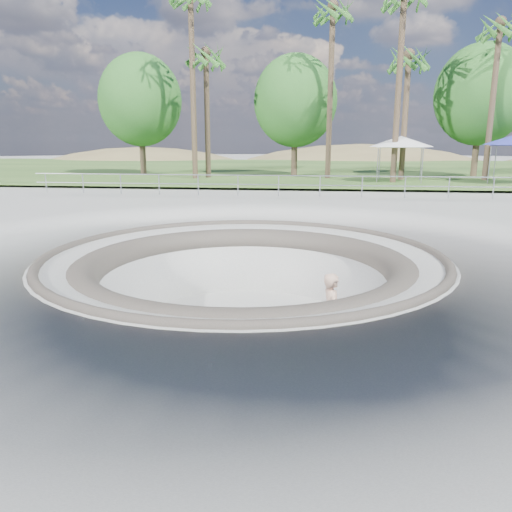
% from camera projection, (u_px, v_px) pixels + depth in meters
% --- Properties ---
extents(ground, '(180.00, 180.00, 0.00)m').
position_uv_depth(ground, '(244.00, 255.00, 12.82)').
color(ground, '#B0B0AA').
rests_on(ground, ground).
extents(skate_bowl, '(14.00, 14.00, 4.10)m').
position_uv_depth(skate_bowl, '(244.00, 322.00, 13.24)').
color(skate_bowl, '#B0B0AA').
rests_on(skate_bowl, ground).
extents(grass_strip, '(180.00, 36.00, 0.12)m').
position_uv_depth(grass_strip, '(296.00, 169.00, 45.63)').
color(grass_strip, '#2D5020').
rests_on(grass_strip, ground).
extents(distant_hills, '(103.20, 45.00, 28.60)m').
position_uv_depth(distant_hills, '(329.00, 212.00, 69.26)').
color(distant_hills, brown).
rests_on(distant_hills, ground).
extents(safety_railing, '(25.00, 0.06, 1.03)m').
position_uv_depth(safety_railing, '(279.00, 185.00, 24.26)').
color(safety_railing, gray).
rests_on(safety_railing, ground).
extents(skateboard, '(0.85, 0.56, 0.09)m').
position_uv_depth(skateboard, '(330.00, 355.00, 11.22)').
color(skateboard, brown).
rests_on(skateboard, ground).
extents(skater, '(0.61, 0.78, 1.89)m').
position_uv_depth(skater, '(332.00, 315.00, 11.00)').
color(skater, tan).
rests_on(skater, skateboard).
extents(canopy_white, '(5.45, 5.45, 2.79)m').
position_uv_depth(canopy_white, '(401.00, 142.00, 31.04)').
color(canopy_white, gray).
rests_on(canopy_white, ground).
extents(palm_a, '(2.60, 2.60, 12.62)m').
position_uv_depth(palm_a, '(191.00, 4.00, 31.45)').
color(palm_a, brown).
rests_on(palm_a, ground).
extents(palm_b, '(2.60, 2.60, 9.10)m').
position_uv_depth(palm_b, '(206.00, 60.00, 32.92)').
color(palm_b, brown).
rests_on(palm_b, ground).
extents(palm_c, '(2.60, 2.60, 11.79)m').
position_uv_depth(palm_c, '(333.00, 17.00, 31.85)').
color(palm_c, brown).
rests_on(palm_c, ground).
extents(palm_d, '(2.60, 2.60, 8.68)m').
position_uv_depth(palm_d, '(409.00, 62.00, 31.23)').
color(palm_d, brown).
rests_on(palm_d, ground).
extents(palm_e, '(2.60, 2.60, 11.80)m').
position_uv_depth(palm_e, '(404.00, 3.00, 28.50)').
color(palm_e, brown).
rests_on(palm_e, ground).
extents(palm_f, '(2.60, 2.60, 10.45)m').
position_uv_depth(palm_f, '(500.00, 32.00, 30.46)').
color(palm_f, brown).
rests_on(palm_f, ground).
extents(bushy_tree_left, '(6.13, 5.57, 8.84)m').
position_uv_depth(bushy_tree_left, '(140.00, 100.00, 36.69)').
color(bushy_tree_left, brown).
rests_on(bushy_tree_left, ground).
extents(bushy_tree_mid, '(5.98, 5.44, 8.63)m').
position_uv_depth(bushy_tree_mid, '(295.00, 101.00, 35.77)').
color(bushy_tree_mid, brown).
rests_on(bushy_tree_mid, ground).
extents(bushy_tree_right, '(6.37, 5.79, 9.18)m').
position_uv_depth(bushy_tree_right, '(481.00, 95.00, 34.61)').
color(bushy_tree_right, brown).
rests_on(bushy_tree_right, ground).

